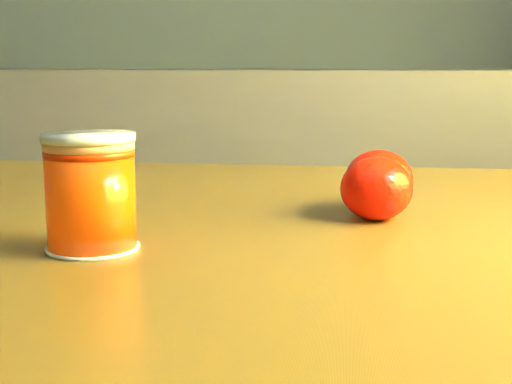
{
  "coord_description": "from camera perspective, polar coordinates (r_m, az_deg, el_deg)",
  "views": [
    {
      "loc": [
        0.82,
        -0.34,
        0.91
      ],
      "look_at": [
        0.8,
        0.19,
        0.82
      ],
      "focal_mm": 50.0,
      "sensor_mm": 36.0,
      "label": 1
    }
  ],
  "objects": [
    {
      "name": "juice_glass",
      "position": [
        0.55,
        -13.08,
        -0.06
      ],
      "size": [
        0.07,
        0.07,
        0.09
      ],
      "rotation": [
        0.0,
        0.0,
        -0.29
      ],
      "color": "#E13D04",
      "rests_on": "table"
    },
    {
      "name": "orange_back",
      "position": [
        0.69,
        9.8,
        0.95
      ],
      "size": [
        0.08,
        0.08,
        0.06
      ],
      "primitive_type": "ellipsoid",
      "rotation": [
        0.0,
        0.0,
        -0.24
      ],
      "color": "#FF1805",
      "rests_on": "table"
    },
    {
      "name": "table",
      "position": [
        0.66,
        3.71,
        -10.83
      ],
      "size": [
        1.09,
        0.81,
        0.77
      ],
      "rotation": [
        0.0,
        0.0,
        -0.08
      ],
      "color": "brown",
      "rests_on": "ground"
    },
    {
      "name": "orange_front",
      "position": [
        0.65,
        9.6,
        0.27
      ],
      "size": [
        0.08,
        0.08,
        0.06
      ],
      "primitive_type": "ellipsoid",
      "rotation": [
        0.0,
        0.0,
        -0.32
      ],
      "color": "#FF1805",
      "rests_on": "table"
    }
  ]
}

